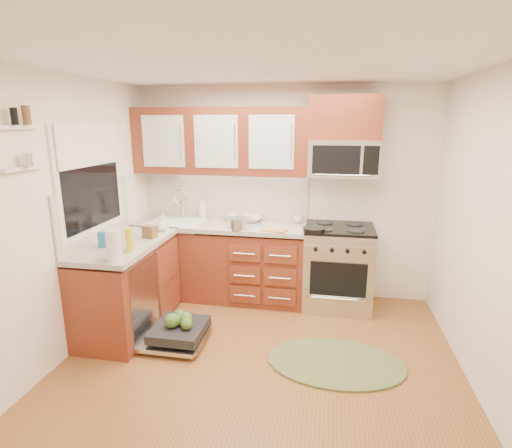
% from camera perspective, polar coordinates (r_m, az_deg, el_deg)
% --- Properties ---
extents(floor, '(3.50, 3.50, 0.00)m').
position_cam_1_polar(floor, '(3.68, 0.19, -20.18)').
color(floor, brown).
rests_on(floor, ground).
extents(ceiling, '(3.50, 3.50, 0.00)m').
position_cam_1_polar(ceiling, '(3.06, 0.23, 22.12)').
color(ceiling, white).
rests_on(ceiling, ground).
extents(wall_back, '(3.50, 0.04, 2.50)m').
position_cam_1_polar(wall_back, '(4.84, 3.92, 4.34)').
color(wall_back, white).
rests_on(wall_back, ground).
extents(wall_front, '(3.50, 0.04, 2.50)m').
position_cam_1_polar(wall_front, '(1.58, -11.74, -17.69)').
color(wall_front, white).
rests_on(wall_front, ground).
extents(wall_left, '(0.04, 3.50, 2.50)m').
position_cam_1_polar(wall_left, '(3.85, -26.32, 0.31)').
color(wall_left, white).
rests_on(wall_left, ground).
extents(wall_right, '(0.04, 3.50, 2.50)m').
position_cam_1_polar(wall_right, '(3.33, 31.41, -2.35)').
color(wall_right, white).
rests_on(wall_right, ground).
extents(base_cabinet_back, '(2.05, 0.60, 0.85)m').
position_cam_1_polar(base_cabinet_back, '(4.90, -5.14, -5.55)').
color(base_cabinet_back, maroon).
rests_on(base_cabinet_back, ground).
extents(base_cabinet_left, '(0.60, 1.25, 0.85)m').
position_cam_1_polar(base_cabinet_left, '(4.36, -17.81, -8.77)').
color(base_cabinet_left, maroon).
rests_on(base_cabinet_left, ground).
extents(countertop_back, '(2.07, 0.64, 0.05)m').
position_cam_1_polar(countertop_back, '(4.75, -5.30, -0.19)').
color(countertop_back, '#BCB6AC').
rests_on(countertop_back, base_cabinet_back).
extents(countertop_left, '(0.64, 1.27, 0.05)m').
position_cam_1_polar(countertop_left, '(4.20, -18.17, -2.80)').
color(countertop_left, '#BCB6AC').
rests_on(countertop_left, base_cabinet_left).
extents(backsplash_back, '(2.05, 0.02, 0.57)m').
position_cam_1_polar(backsplash_back, '(4.97, -4.46, 4.11)').
color(backsplash_back, beige).
rests_on(backsplash_back, ground).
extents(backsplash_left, '(0.02, 1.25, 0.57)m').
position_cam_1_polar(backsplash_left, '(4.27, -21.97, 1.45)').
color(backsplash_left, beige).
rests_on(backsplash_left, ground).
extents(upper_cabinets, '(2.05, 0.35, 0.75)m').
position_cam_1_polar(upper_cabinets, '(4.74, -5.13, 11.71)').
color(upper_cabinets, maroon).
rests_on(upper_cabinets, ground).
extents(cabinet_over_mw, '(0.76, 0.35, 0.47)m').
position_cam_1_polar(cabinet_over_mw, '(4.56, 12.65, 14.61)').
color(cabinet_over_mw, maroon).
rests_on(cabinet_over_mw, ground).
extents(range, '(0.76, 0.64, 0.95)m').
position_cam_1_polar(range, '(4.70, 11.61, -6.02)').
color(range, silver).
rests_on(range, ground).
extents(microwave, '(0.76, 0.38, 0.40)m').
position_cam_1_polar(microwave, '(4.55, 12.36, 9.14)').
color(microwave, silver).
rests_on(microwave, ground).
extents(sink, '(0.62, 0.50, 0.26)m').
position_cam_1_polar(sink, '(4.93, -11.23, -1.09)').
color(sink, white).
rests_on(sink, ground).
extents(dishwasher, '(0.70, 0.60, 0.20)m').
position_cam_1_polar(dishwasher, '(4.08, -11.40, -15.06)').
color(dishwasher, silver).
rests_on(dishwasher, ground).
extents(window, '(0.03, 1.05, 1.05)m').
position_cam_1_polar(window, '(4.20, -22.59, 5.91)').
color(window, white).
rests_on(window, ground).
extents(window_blind, '(0.02, 0.96, 0.40)m').
position_cam_1_polar(window_blind, '(4.15, -22.73, 10.41)').
color(window_blind, white).
rests_on(window_blind, ground).
extents(shelf_upper, '(0.04, 0.40, 0.03)m').
position_cam_1_polar(shelf_upper, '(3.47, -30.85, 11.79)').
color(shelf_upper, white).
rests_on(shelf_upper, ground).
extents(shelf_lower, '(0.04, 0.40, 0.03)m').
position_cam_1_polar(shelf_lower, '(3.49, -30.22, 6.90)').
color(shelf_lower, white).
rests_on(shelf_lower, ground).
extents(rug, '(1.38, 1.07, 0.02)m').
position_cam_1_polar(rug, '(3.82, 11.28, -18.84)').
color(rug, olive).
rests_on(rug, ground).
extents(skillet, '(0.24, 0.24, 0.04)m').
position_cam_1_polar(skillet, '(4.31, 8.26, -0.79)').
color(skillet, black).
rests_on(skillet, range).
extents(stock_pot, '(0.25, 0.25, 0.13)m').
position_cam_1_polar(stock_pot, '(4.46, -2.60, 0.06)').
color(stock_pot, silver).
rests_on(stock_pot, countertop_back).
extents(cutting_board, '(0.28, 0.22, 0.02)m').
position_cam_1_polar(cutting_board, '(4.40, 2.67, -0.88)').
color(cutting_board, '#B77A54').
rests_on(cutting_board, countertop_back).
extents(canister, '(0.11, 0.11, 0.15)m').
position_cam_1_polar(canister, '(4.51, -2.30, 0.35)').
color(canister, silver).
rests_on(canister, countertop_back).
extents(paper_towel_roll, '(0.16, 0.16, 0.27)m').
position_cam_1_polar(paper_towel_roll, '(3.63, -19.64, -2.94)').
color(paper_towel_roll, white).
rests_on(paper_towel_roll, countertop_left).
extents(mustard_bottle, '(0.09, 0.09, 0.22)m').
position_cam_1_polar(mustard_bottle, '(3.86, -17.65, -2.18)').
color(mustard_bottle, yellow).
rests_on(mustard_bottle, countertop_left).
extents(red_bottle, '(0.07, 0.07, 0.22)m').
position_cam_1_polar(red_bottle, '(3.64, -19.60, -3.34)').
color(red_bottle, '#AF110E').
rests_on(red_bottle, countertop_left).
extents(wooden_box, '(0.14, 0.12, 0.13)m').
position_cam_1_polar(wooden_box, '(4.26, -14.96, -1.07)').
color(wooden_box, brown).
rests_on(wooden_box, countertop_left).
extents(blue_carton, '(0.10, 0.08, 0.15)m').
position_cam_1_polar(blue_carton, '(4.07, -20.94, -2.10)').
color(blue_carton, '#236EA6').
rests_on(blue_carton, countertop_left).
extents(bowl_a, '(0.31, 0.31, 0.07)m').
position_cam_1_polar(bowl_a, '(4.79, -0.82, 0.73)').
color(bowl_a, '#999999').
rests_on(bowl_a, countertop_back).
extents(bowl_b, '(0.37, 0.37, 0.09)m').
position_cam_1_polar(bowl_b, '(4.84, -2.61, 0.98)').
color(bowl_b, '#999999').
rests_on(bowl_b, countertop_back).
extents(cup, '(0.13, 0.13, 0.09)m').
position_cam_1_polar(cup, '(4.76, 6.04, 0.70)').
color(cup, '#999999').
rests_on(cup, countertop_back).
extents(soap_bottle_a, '(0.12, 0.13, 0.30)m').
position_cam_1_polar(soap_bottle_a, '(5.02, -7.63, 2.54)').
color(soap_bottle_a, '#999999').
rests_on(soap_bottle_a, countertop_back).
extents(soap_bottle_b, '(0.09, 0.09, 0.17)m').
position_cam_1_polar(soap_bottle_b, '(4.54, -13.06, 0.26)').
color(soap_bottle_b, '#999999').
rests_on(soap_bottle_b, countertop_left).
extents(soap_bottle_c, '(0.16, 0.16, 0.16)m').
position_cam_1_polar(soap_bottle_c, '(4.49, -13.38, 0.00)').
color(soap_bottle_c, '#999999').
rests_on(soap_bottle_c, countertop_left).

